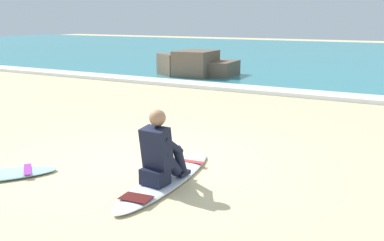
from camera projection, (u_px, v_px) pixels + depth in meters
ground_plane at (152, 163)px, 6.59m from camera, size 80.00×80.00×0.00m
sea at (369, 57)px, 24.05m from camera, size 80.00×28.00×0.10m
breaking_foam at (293, 93)px, 12.47m from camera, size 80.00×0.90×0.11m
surfboard_main at (167, 179)px, 5.86m from camera, size 0.77×2.51×0.08m
surfer_seated at (160, 154)px, 5.58m from camera, size 0.39×0.71×0.95m
rock_outcrop_distant at (197, 66)px, 15.83m from camera, size 2.83×2.11×0.99m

